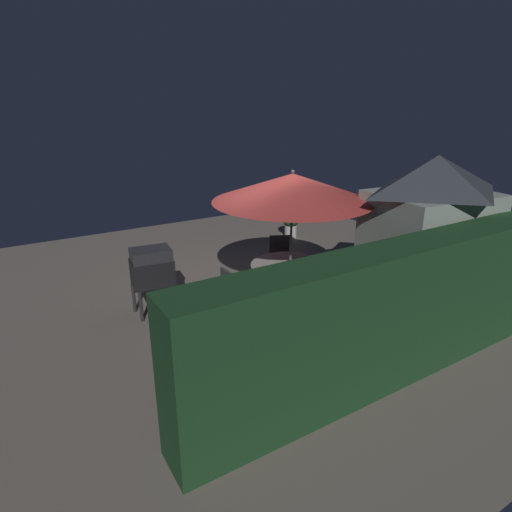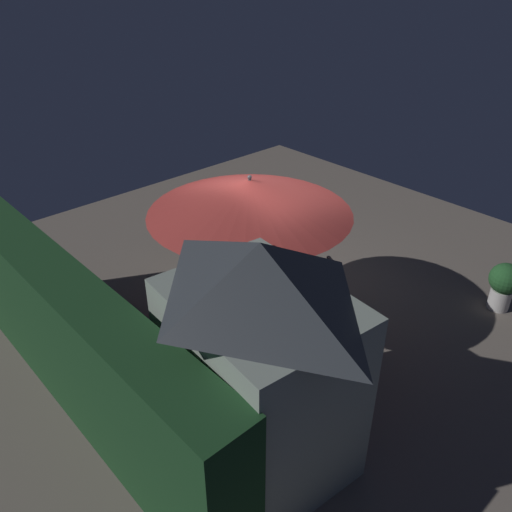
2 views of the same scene
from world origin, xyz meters
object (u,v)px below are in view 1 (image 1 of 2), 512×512
at_px(chair_near_shed, 281,254).
at_px(potted_plant_by_shed, 291,221).
at_px(garden_shed, 428,236).
at_px(chair_far_side, 235,290).
at_px(patio_umbrella, 292,188).
at_px(patio_table, 290,267).
at_px(chair_toward_hedge, 354,291).
at_px(bbq_grill, 152,268).

distance_m(chair_near_shed, potted_plant_by_shed, 2.86).
relative_size(garden_shed, chair_far_side, 3.06).
height_order(patio_umbrella, chair_far_side, patio_umbrella).
height_order(chair_near_shed, chair_far_side, same).
bearing_deg(chair_near_shed, patio_table, 63.37).
relative_size(patio_umbrella, chair_toward_hedge, 3.12).
distance_m(patio_table, potted_plant_by_shed, 4.04).
xyz_separation_m(patio_umbrella, chair_near_shed, (-0.54, -1.07, -1.65)).
distance_m(chair_far_side, chair_toward_hedge, 2.04).
bearing_deg(bbq_grill, chair_toward_hedge, 144.91).
bearing_deg(bbq_grill, patio_umbrella, 158.38).
distance_m(patio_umbrella, potted_plant_by_shed, 4.38).
height_order(garden_shed, patio_umbrella, garden_shed).
relative_size(chair_near_shed, potted_plant_by_shed, 1.11).
height_order(garden_shed, bbq_grill, garden_shed).
bearing_deg(patio_umbrella, chair_toward_hedge, 116.97).
bearing_deg(potted_plant_by_shed, chair_toward_hedge, 67.25).
bearing_deg(bbq_grill, potted_plant_by_shed, -153.35).
bearing_deg(potted_plant_by_shed, chair_near_shed, 49.83).
xyz_separation_m(patio_table, potted_plant_by_shed, (-2.38, -3.26, -0.23)).
relative_size(bbq_grill, chair_near_shed, 1.33).
xyz_separation_m(garden_shed, patio_umbrella, (1.79, -1.49, 0.77)).
height_order(bbq_grill, chair_near_shed, bbq_grill).
xyz_separation_m(bbq_grill, chair_toward_hedge, (-2.85, 2.00, -0.33)).
xyz_separation_m(garden_shed, chair_toward_hedge, (1.24, -0.40, -0.88)).
xyz_separation_m(patio_table, chair_near_shed, (-0.54, -1.07, -0.18)).
bearing_deg(patio_umbrella, garden_shed, 140.23).
bearing_deg(garden_shed, chair_toward_hedge, -17.85).
bearing_deg(chair_toward_hedge, chair_far_side, -31.59).
height_order(chair_far_side, potted_plant_by_shed, chair_far_side).
xyz_separation_m(patio_table, bbq_grill, (2.29, -0.91, 0.15)).
distance_m(chair_toward_hedge, potted_plant_by_shed, 4.72).
distance_m(patio_umbrella, chair_near_shed, 2.04).
distance_m(patio_umbrella, bbq_grill, 2.80).
bearing_deg(patio_umbrella, chair_far_side, 1.34).
relative_size(garden_shed, chair_toward_hedge, 3.06).
xyz_separation_m(chair_near_shed, chair_far_side, (1.72, 1.10, 0.00)).
xyz_separation_m(garden_shed, potted_plant_by_shed, (-0.59, -4.75, -0.94)).
bearing_deg(chair_near_shed, patio_umbrella, 63.37).
relative_size(bbq_grill, potted_plant_by_shed, 1.48).
xyz_separation_m(garden_shed, patio_table, (1.79, -1.49, -0.70)).
relative_size(chair_far_side, potted_plant_by_shed, 1.11).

